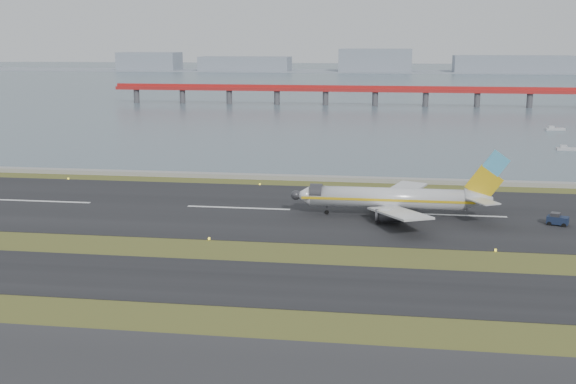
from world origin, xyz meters
name	(u,v)px	position (x,y,z in m)	size (l,w,h in m)	color
ground	(197,253)	(0.00, 0.00, 0.00)	(1000.00, 1000.00, 0.00)	#3D4819
taxiway_strip	(173,279)	(0.00, -12.00, 0.05)	(1000.00, 18.00, 0.10)	black
runway_strip	(238,208)	(0.00, 30.00, 0.05)	(1000.00, 45.00, 0.10)	black
seawall	(266,177)	(0.00, 60.00, 0.50)	(1000.00, 2.50, 1.00)	gray
bay_water	(356,81)	(0.00, 460.00, 0.00)	(1400.00, 800.00, 1.30)	#495C69
red_pier	(375,91)	(20.00, 250.00, 7.28)	(260.00, 5.00, 10.20)	#B3201E
far_shoreline	(379,65)	(13.62, 620.00, 6.07)	(1400.00, 80.00, 60.50)	gray
airliner	(395,198)	(29.74, 27.51, 3.46)	(38.52, 32.89, 12.80)	silver
pushback_tug	(557,219)	(57.73, 25.32, 1.09)	(3.99, 3.10, 2.25)	#15203A
workboat_near	(567,149)	(79.39, 115.39, 0.50)	(6.65, 2.32, 1.60)	#B6B6BA
workboat_far	(554,129)	(85.64, 163.65, 0.52)	(6.98, 3.08, 1.64)	#B6B6BA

